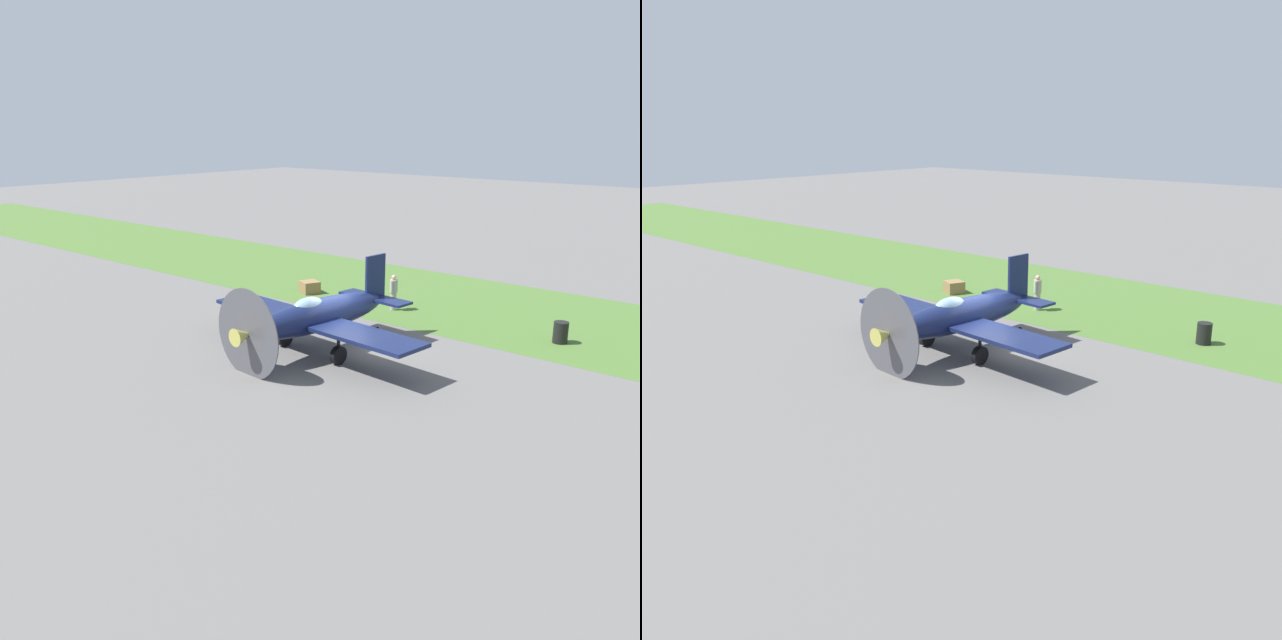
{
  "view_description": "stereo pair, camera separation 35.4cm",
  "coord_description": "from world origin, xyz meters",
  "views": [
    {
      "loc": [
        -15.91,
        19.99,
        8.79
      ],
      "look_at": [
        0.74,
        0.72,
        1.31
      ],
      "focal_mm": 38.05,
      "sensor_mm": 36.0,
      "label": 1
    },
    {
      "loc": [
        -16.18,
        19.76,
        8.79
      ],
      "look_at": [
        0.74,
        0.72,
        1.31
      ],
      "focal_mm": 38.05,
      "sensor_mm": 36.0,
      "label": 2
    }
  ],
  "objects": [
    {
      "name": "ground_crew_chief",
      "position": [
        2.12,
        -6.31,
        0.91
      ],
      "size": [
        0.38,
        0.61,
        1.73
      ],
      "rotation": [
        0.0,
        0.0,
        1.84
      ],
      "color": "#9E998E",
      "rests_on": "ground"
    },
    {
      "name": "ground_plane",
      "position": [
        0.0,
        0.0,
        0.0
      ],
      "size": [
        160.0,
        160.0,
        0.0
      ],
      "primitive_type": "plane",
      "color": "#605E5B"
    },
    {
      "name": "supply_crate",
      "position": [
        7.43,
        -6.19,
        0.32
      ],
      "size": [
        1.18,
        1.18,
        0.64
      ],
      "primitive_type": "cube",
      "rotation": [
        0.0,
        0.0,
        1.17
      ],
      "color": "olive",
      "rests_on": "ground"
    },
    {
      "name": "airplane_lead",
      "position": [
        0.75,
        0.88,
        1.51
      ],
      "size": [
        10.17,
        8.05,
        3.62
      ],
      "rotation": [
        0.0,
        0.0,
        -0.08
      ],
      "color": "#141E47",
      "rests_on": "ground"
    },
    {
      "name": "fuel_drum",
      "position": [
        -6.03,
        -6.6,
        0.45
      ],
      "size": [
        0.6,
        0.6,
        0.9
      ],
      "primitive_type": "cylinder",
      "color": "black",
      "rests_on": "ground"
    },
    {
      "name": "grass_verge",
      "position": [
        0.0,
        -9.64,
        0.0
      ],
      "size": [
        120.0,
        11.0,
        0.01
      ],
      "primitive_type": "cube",
      "color": "#476B2D",
      "rests_on": "ground"
    }
  ]
}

